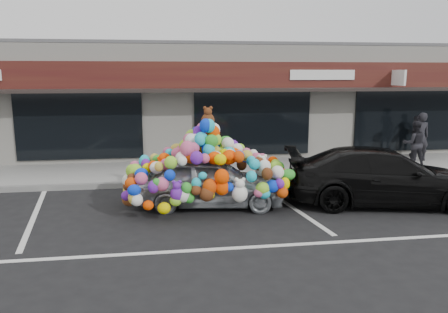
{
  "coord_description": "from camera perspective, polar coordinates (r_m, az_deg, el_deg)",
  "views": [
    {
      "loc": [
        -0.31,
        -9.85,
        3.21
      ],
      "look_at": [
        1.36,
        1.4,
        1.03
      ],
      "focal_mm": 35.0,
      "sensor_mm": 36.0,
      "label": 1
    }
  ],
  "objects": [
    {
      "name": "ground",
      "position": [
        10.36,
        -6.37,
        -7.28
      ],
      "size": [
        90.0,
        90.0,
        0.0
      ],
      "primitive_type": "plane",
      "color": "black",
      "rests_on": "ground"
    },
    {
      "name": "shop_building",
      "position": [
        18.32,
        -7.52,
        7.46
      ],
      "size": [
        24.0,
        7.2,
        4.31
      ],
      "color": "white",
      "rests_on": "ground"
    },
    {
      "name": "sidewalk",
      "position": [
        14.2,
        -6.99,
        -2.0
      ],
      "size": [
        26.0,
        3.0,
        0.15
      ],
      "primitive_type": "cube",
      "color": "#989792",
      "rests_on": "ground"
    },
    {
      "name": "kerb",
      "position": [
        12.74,
        -6.8,
        -3.49
      ],
      "size": [
        26.0,
        0.18,
        0.16
      ],
      "primitive_type": "cube",
      "color": "slate",
      "rests_on": "ground"
    },
    {
      "name": "parking_stripe_left",
      "position": [
        10.93,
        -23.55,
        -7.14
      ],
      "size": [
        0.73,
        4.37,
        0.01
      ],
      "primitive_type": "cube",
      "rotation": [
        0.0,
        0.0,
        0.14
      ],
      "color": "silver",
      "rests_on": "ground"
    },
    {
      "name": "parking_stripe_mid",
      "position": [
        10.99,
        8.42,
        -6.24
      ],
      "size": [
        0.73,
        4.37,
        0.01
      ],
      "primitive_type": "cube",
      "rotation": [
        0.0,
        0.0,
        0.14
      ],
      "color": "silver",
      "rests_on": "ground"
    },
    {
      "name": "lane_line",
      "position": [
        8.52,
        8.1,
        -11.38
      ],
      "size": [
        14.0,
        0.12,
        0.01
      ],
      "primitive_type": "cube",
      "color": "silver",
      "rests_on": "ground"
    },
    {
      "name": "toy_car",
      "position": [
        10.61,
        -1.93,
        -2.41
      ],
      "size": [
        2.7,
        4.14,
        2.29
      ],
      "rotation": [
        0.0,
        0.0,
        1.44
      ],
      "color": "#A7AFB2",
      "rests_on": "ground"
    },
    {
      "name": "black_sedan",
      "position": [
        11.5,
        20.07,
        -2.46
      ],
      "size": [
        2.83,
        5.08,
        1.39
      ],
      "primitive_type": "imported",
      "rotation": [
        0.0,
        0.0,
        1.38
      ],
      "color": "black",
      "rests_on": "ground"
    },
    {
      "name": "pedestrian_a",
      "position": [
        16.9,
        24.26,
        2.38
      ],
      "size": [
        0.65,
        0.46,
        1.71
      ],
      "primitive_type": "imported",
      "rotation": [
        0.0,
        0.0,
        3.06
      ],
      "color": "black",
      "rests_on": "sidewalk"
    },
    {
      "name": "pedestrian_b",
      "position": [
        15.77,
        23.6,
        1.55
      ],
      "size": [
        0.85,
        0.73,
        1.53
      ],
      "primitive_type": "imported",
      "rotation": [
        0.0,
        0.0,
        2.91
      ],
      "color": "black",
      "rests_on": "sidewalk"
    },
    {
      "name": "pedestrian_c",
      "position": [
        17.73,
        23.77,
        2.46
      ],
      "size": [
        0.96,
        0.77,
        1.52
      ],
      "primitive_type": "imported",
      "rotation": [
        0.0,
        0.0,
        4.18
      ],
      "color": "#2C272D",
      "rests_on": "sidewalk"
    }
  ]
}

